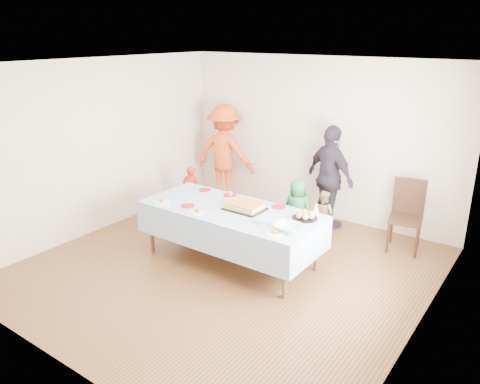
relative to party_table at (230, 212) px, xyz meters
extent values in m
plane|color=#4B2E15|center=(0.10, -0.19, -0.72)|extent=(5.00, 5.00, 0.00)
cube|color=beige|center=(0.10, 2.31, 0.63)|extent=(5.00, 0.04, 2.70)
cube|color=beige|center=(0.10, -2.69, 0.63)|extent=(5.00, 0.04, 2.70)
cube|color=beige|center=(-2.40, -0.19, 0.63)|extent=(0.04, 5.00, 2.70)
cube|color=beige|center=(2.60, -0.19, 0.63)|extent=(0.04, 5.00, 2.70)
cube|color=white|center=(0.10, -0.19, 1.98)|extent=(5.00, 5.00, 0.04)
cube|color=#472B16|center=(2.57, 0.01, 0.78)|extent=(0.03, 1.75, 1.35)
cylinder|color=#53361C|center=(-1.12, -0.42, -0.36)|extent=(0.06, 0.06, 0.73)
cylinder|color=#53361C|center=(1.12, -0.42, -0.36)|extent=(0.06, 0.06, 0.73)
cylinder|color=#53361C|center=(-1.12, 0.42, -0.36)|extent=(0.06, 0.06, 0.73)
cylinder|color=#53361C|center=(1.12, 0.42, -0.36)|extent=(0.06, 0.06, 0.73)
cube|color=#53361C|center=(0.00, 0.00, 0.03)|extent=(2.40, 1.00, 0.04)
cube|color=white|center=(0.00, 0.00, 0.05)|extent=(2.50, 1.10, 0.01)
cube|color=black|center=(0.18, 0.09, 0.06)|extent=(0.52, 0.40, 0.02)
cube|color=#EDBE5A|center=(0.18, 0.09, 0.10)|extent=(0.44, 0.33, 0.07)
cube|color=#A36125|center=(0.18, 0.09, 0.14)|extent=(0.44, 0.33, 0.01)
cylinder|color=black|center=(1.00, 0.27, 0.06)|extent=(0.33, 0.33, 0.02)
sphere|color=tan|center=(1.08, 0.27, 0.11)|extent=(0.08, 0.08, 0.08)
sphere|color=tan|center=(1.04, 0.35, 0.11)|extent=(0.08, 0.08, 0.08)
sphere|color=tan|center=(0.95, 0.35, 0.11)|extent=(0.08, 0.08, 0.08)
sphere|color=tan|center=(0.91, 0.27, 0.11)|extent=(0.08, 0.08, 0.08)
sphere|color=tan|center=(0.95, 0.19, 0.11)|extent=(0.08, 0.08, 0.08)
sphere|color=tan|center=(1.04, 0.19, 0.11)|extent=(0.08, 0.08, 0.08)
sphere|color=tan|center=(1.00, 0.27, 0.11)|extent=(0.08, 0.08, 0.08)
imported|color=silver|center=(1.00, -0.19, 0.10)|extent=(0.33, 0.33, 0.08)
cone|color=white|center=(1.05, 0.46, 0.15)|extent=(0.11, 0.11, 0.18)
cylinder|color=red|center=(-0.78, 0.40, 0.06)|extent=(0.18, 0.18, 0.01)
cylinder|color=red|center=(-0.33, 0.43, 0.06)|extent=(0.19, 0.19, 0.01)
cylinder|color=red|center=(0.09, 0.37, 0.06)|extent=(0.17, 0.17, 0.01)
cylinder|color=red|center=(0.51, 0.43, 0.06)|extent=(0.20, 0.20, 0.01)
cylinder|color=red|center=(-0.53, -0.27, 0.06)|extent=(0.18, 0.18, 0.01)
cylinder|color=white|center=(-0.91, -0.38, 0.06)|extent=(0.22, 0.22, 0.01)
cylinder|color=white|center=(-0.26, -0.37, 0.06)|extent=(0.19, 0.19, 0.01)
cylinder|color=white|center=(0.92, -0.36, 0.06)|extent=(0.23, 0.23, 0.01)
cylinder|color=black|center=(1.71, 1.51, -0.49)|extent=(0.04, 0.04, 0.47)
cylinder|color=black|center=(2.10, 1.59, -0.49)|extent=(0.04, 0.04, 0.47)
cylinder|color=black|center=(1.64, 1.89, -0.49)|extent=(0.04, 0.04, 0.47)
cylinder|color=black|center=(2.02, 1.97, -0.49)|extent=(0.04, 0.04, 0.47)
cube|color=black|center=(1.87, 1.74, -0.24)|extent=(0.53, 0.53, 0.05)
cube|color=black|center=(1.83, 1.94, 0.05)|extent=(0.45, 0.13, 0.54)
imported|color=red|center=(-1.61, 1.03, -0.29)|extent=(0.38, 0.31, 0.88)
imported|color=#246C3B|center=(0.40, 1.17, -0.24)|extent=(0.49, 0.33, 0.97)
imported|color=tan|center=(0.67, 1.52, -0.35)|extent=(0.41, 0.35, 0.75)
imported|color=#D34D1A|center=(-1.62, 2.01, 0.18)|extent=(1.24, 0.80, 1.81)
imported|color=#2D2533|center=(0.58, 1.90, 0.12)|extent=(1.07, 0.78, 1.69)
camera|label=1|loc=(3.56, -4.75, 2.34)|focal=35.00mm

